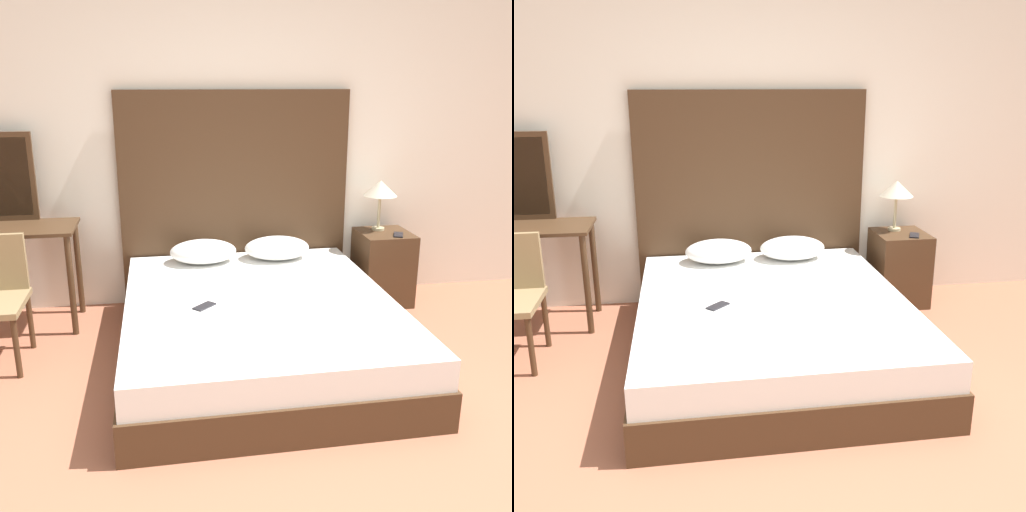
# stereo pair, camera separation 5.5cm
# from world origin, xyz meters

# --- Properties ---
(wall_back) EXTENTS (10.00, 0.06, 2.70)m
(wall_back) POSITION_xyz_m (0.00, 2.68, 1.35)
(wall_back) COLOR silver
(wall_back) RESTS_ON ground_plane
(bed) EXTENTS (1.73, 2.10, 0.41)m
(bed) POSITION_xyz_m (-0.03, 1.54, 0.20)
(bed) COLOR #422B19
(bed) RESTS_ON ground_plane
(headboard) EXTENTS (1.82, 0.05, 1.69)m
(headboard) POSITION_xyz_m (-0.03, 2.61, 0.85)
(headboard) COLOR #422B19
(headboard) RESTS_ON ground_plane
(pillow_left) EXTENTS (0.51, 0.37, 0.17)m
(pillow_left) POSITION_xyz_m (-0.32, 2.35, 0.50)
(pillow_left) COLOR white
(pillow_left) RESTS_ON bed
(pillow_right) EXTENTS (0.51, 0.37, 0.17)m
(pillow_right) POSITION_xyz_m (0.26, 2.35, 0.50)
(pillow_right) COLOR white
(pillow_right) RESTS_ON bed
(phone_on_bed) EXTENTS (0.16, 0.15, 0.01)m
(phone_on_bed) POSITION_xyz_m (-0.39, 1.44, 0.42)
(phone_on_bed) COLOR #232328
(phone_on_bed) RESTS_ON bed
(nightstand) EXTENTS (0.41, 0.44, 0.59)m
(nightstand) POSITION_xyz_m (1.15, 2.34, 0.29)
(nightstand) COLOR #422B19
(nightstand) RESTS_ON ground_plane
(table_lamp) EXTENTS (0.27, 0.27, 0.40)m
(table_lamp) POSITION_xyz_m (1.12, 2.43, 0.92)
(table_lamp) COLOR tan
(table_lamp) RESTS_ON nightstand
(phone_on_nightstand) EXTENTS (0.12, 0.17, 0.01)m
(phone_on_nightstand) POSITION_xyz_m (1.22, 2.23, 0.59)
(phone_on_nightstand) COLOR black
(phone_on_nightstand) RESTS_ON nightstand
(vanity_desk) EXTENTS (1.06, 0.50, 0.76)m
(vanity_desk) POSITION_xyz_m (-1.76, 2.30, 0.63)
(vanity_desk) COLOR #422B19
(vanity_desk) RESTS_ON ground_plane
(vanity_mirror) EXTENTS (0.48, 0.03, 0.65)m
(vanity_mirror) POSITION_xyz_m (-1.76, 2.53, 1.08)
(vanity_mirror) COLOR #422B19
(vanity_mirror) RESTS_ON vanity_desk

